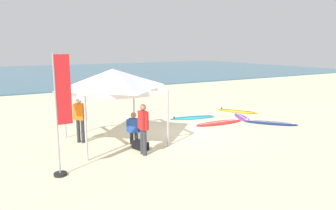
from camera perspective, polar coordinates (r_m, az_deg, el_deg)
The scene contains 13 objects.
ground_plane at distance 13.51m, azimuth 2.87°, elevation -4.78°, with size 80.00×80.00×0.00m, color beige.
sea at distance 44.26m, azimuth -20.90°, elevation 5.28°, with size 80.00×36.00×0.10m, color #386B84.
canopy_tent at distance 11.81m, azimuth -9.85°, elevation 4.66°, with size 3.06×3.06×2.75m.
surfboard_red at distance 15.09m, azimuth 9.18°, elevation -3.14°, with size 2.55×0.82×0.19m.
surfboard_yellow at distance 17.91m, azimuth 12.27°, elevation -1.08°, with size 1.66×2.23×0.19m.
surfboard_navy at distance 15.61m, azimuth 17.89°, elevation -3.06°, with size 2.04×2.26×0.19m.
surfboard_purple at distance 16.44m, azimuth 13.09°, elevation -2.15°, with size 1.22×1.89×0.19m.
surfboard_cyan at distance 16.01m, azimuth 4.39°, elevation -2.24°, with size 2.47×1.14×0.19m.
person_orange at distance 12.21m, azimuth -15.49°, elevation -2.04°, with size 0.42×0.41×1.71m.
person_red at distance 10.47m, azimuth -4.45°, elevation -3.74°, with size 0.23×0.55×1.71m.
person_blue at distance 11.71m, azimuth -6.15°, elevation -3.91°, with size 0.45×0.40×1.20m.
banner_flag at distance 9.15m, azimuth -18.56°, elevation -2.59°, with size 0.60×0.36×3.40m.
gear_bag_near_tent at distance 11.27m, azimuth -4.99°, elevation -7.19°, with size 0.60×0.32×0.28m, color black.
Camera 1 is at (-7.13, -10.91, 3.56)m, focal length 34.06 mm.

